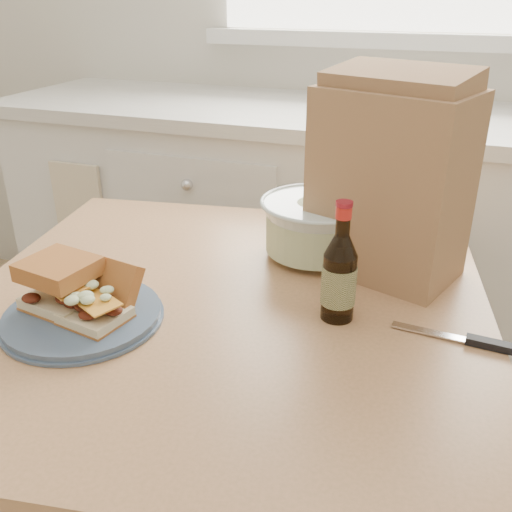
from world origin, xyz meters
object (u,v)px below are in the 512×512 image
(dining_table, at_px, (224,353))
(paper_bag, at_px, (390,185))
(coleslaw_bowl, at_px, (316,229))
(beer_bottle, at_px, (339,276))
(plate, at_px, (83,316))

(dining_table, height_order, paper_bag, paper_bag)
(dining_table, bearing_deg, coleslaw_bowl, 56.44)
(beer_bottle, height_order, paper_bag, paper_bag)
(plate, bearing_deg, dining_table, 35.53)
(coleslaw_bowl, bearing_deg, plate, -128.82)
(dining_table, relative_size, coleslaw_bowl, 4.61)
(plate, height_order, paper_bag, paper_bag)
(dining_table, xyz_separation_m, beer_bottle, (0.20, 0.01, 0.19))
(dining_table, distance_m, paper_bag, 0.44)
(dining_table, xyz_separation_m, plate, (-0.19, -0.14, 0.12))
(coleslaw_bowl, bearing_deg, dining_table, -114.57)
(paper_bag, bearing_deg, beer_bottle, -82.48)
(dining_table, xyz_separation_m, coleslaw_bowl, (0.11, 0.24, 0.17))
(plate, distance_m, coleslaw_bowl, 0.49)
(dining_table, distance_m, coleslaw_bowl, 0.31)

